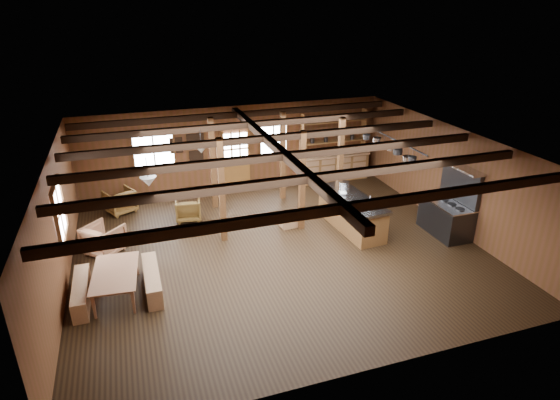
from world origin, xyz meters
name	(u,v)px	position (x,y,z in m)	size (l,w,h in m)	color
room	(279,200)	(0.00, 0.00, 1.40)	(10.04, 9.04, 2.84)	black
ceiling_joists	(276,148)	(0.00, 0.18, 2.68)	(9.80, 8.82, 0.18)	black
timber_posts	(273,170)	(0.52, 2.08, 1.40)	(3.95, 2.35, 2.80)	#482914
back_door	(236,164)	(0.00, 4.45, 0.88)	(1.02, 0.08, 2.15)	brown
window_back_left	(154,150)	(-2.60, 4.46, 1.60)	(1.32, 0.06, 1.32)	white
window_back_right	(273,139)	(1.30, 4.46, 1.60)	(1.02, 0.06, 1.32)	white
window_left	(59,211)	(-4.96, 0.50, 1.60)	(0.14, 1.24, 1.32)	white
notice_boards	(189,146)	(-1.50, 4.46, 1.64)	(1.08, 0.03, 0.90)	beige
back_counter	(333,164)	(3.40, 4.20, 0.60)	(2.55, 0.60, 2.45)	brown
pendant_lamps	(177,164)	(-2.25, 1.00, 2.25)	(1.86, 2.36, 0.66)	#313033
pot_rack	(394,150)	(3.31, 0.27, 2.27)	(0.41, 3.00, 0.46)	#313033
kitchen_island	(352,212)	(2.31, 0.54, 0.48)	(1.06, 2.56, 1.20)	brown
step_stool	(289,220)	(0.68, 1.17, 0.22)	(0.50, 0.35, 0.44)	#996A45
commercial_range	(448,212)	(4.65, -0.54, 0.63)	(0.80, 1.56, 1.93)	#313033
dining_table	(118,283)	(-3.90, -0.78, 0.29)	(1.65, 0.92, 0.58)	#986345
bench_wall	(82,292)	(-4.65, -0.78, 0.22)	(0.31, 1.63, 0.45)	#996A45
bench_aisle	(152,280)	(-3.19, -0.78, 0.23)	(0.32, 1.70, 0.47)	#996A45
armchair_a	(120,201)	(-3.77, 3.71, 0.36)	(0.77, 0.79, 0.72)	brown
armchair_b	(188,209)	(-1.91, 2.55, 0.33)	(0.70, 0.72, 0.66)	brown
armchair_c	(104,239)	(-4.20, 1.26, 0.38)	(0.82, 0.85, 0.77)	#936142
counter_pot	(344,185)	(2.41, 1.27, 1.02)	(0.28, 0.28, 0.17)	silver
bowl	(342,194)	(2.12, 0.80, 0.97)	(0.25, 0.25, 0.06)	silver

